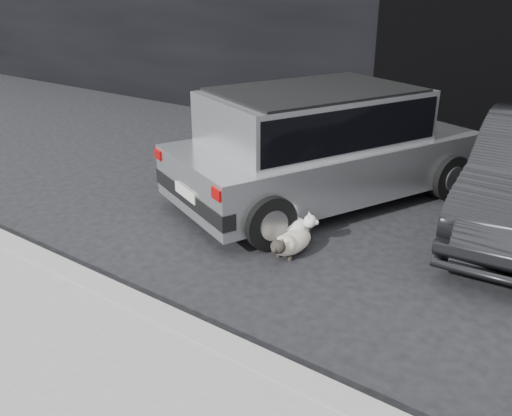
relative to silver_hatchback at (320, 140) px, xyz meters
The scene contains 6 objects.
ground 1.12m from the silver_hatchback, 72.42° to the right, with size 80.00×80.00×0.00m, color black.
garage_opening 3.52m from the silver_hatchback, 69.40° to the left, with size 4.00×0.10×2.60m, color black.
curb 3.62m from the silver_hatchback, 69.70° to the right, with size 18.00×0.25×0.12m, color gray.
silver_hatchback is the anchor object (origin of this frame).
cat_siamese 1.81m from the silver_hatchback, 69.85° to the right, with size 0.30×0.88×0.30m.
cat_white 1.55m from the silver_hatchback, 73.72° to the right, with size 0.78×0.49×0.40m.
Camera 1 is at (3.12, -5.28, 2.74)m, focal length 38.00 mm.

